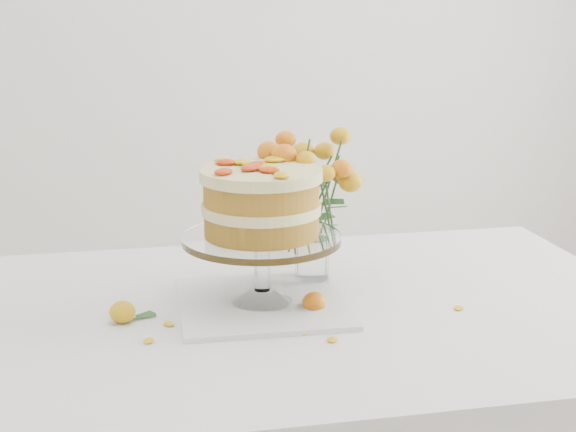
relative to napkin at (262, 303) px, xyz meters
name	(u,v)px	position (x,y,z in m)	size (l,w,h in m)	color
table	(300,344)	(0.07, -0.02, -0.09)	(1.43, 0.93, 0.76)	tan
napkin	(262,303)	(0.00, 0.00, 0.00)	(0.33, 0.33, 0.01)	white
cake_stand	(261,209)	(0.00, 0.00, 0.19)	(0.31, 0.31, 0.28)	white
rose_vase	(313,188)	(0.13, 0.11, 0.20)	(0.31, 0.31, 0.36)	white
loose_rose_near	(123,312)	(-0.27, -0.03, 0.02)	(0.09, 0.05, 0.04)	orange
loose_rose_far	(314,302)	(0.09, -0.05, 0.01)	(0.08, 0.05, 0.04)	#BF5209
stray_petal_a	(248,329)	(-0.05, -0.12, 0.00)	(0.03, 0.02, 0.00)	#EAB00E
stray_petal_b	(306,333)	(0.05, -0.16, 0.00)	(0.03, 0.02, 0.00)	#EAB00E
stray_petal_c	(333,340)	(0.09, -0.20, 0.00)	(0.03, 0.02, 0.00)	#EAB00E
stray_petal_d	(169,324)	(-0.19, -0.07, 0.00)	(0.03, 0.02, 0.00)	#EAB00E
stray_petal_e	(149,341)	(-0.23, -0.14, 0.00)	(0.03, 0.02, 0.00)	#EAB00E
stray_petal_f	(458,308)	(0.37, -0.10, 0.00)	(0.03, 0.02, 0.00)	#EAB00E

